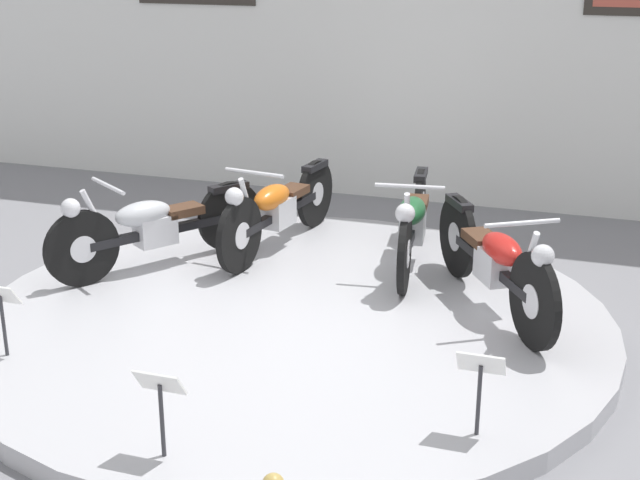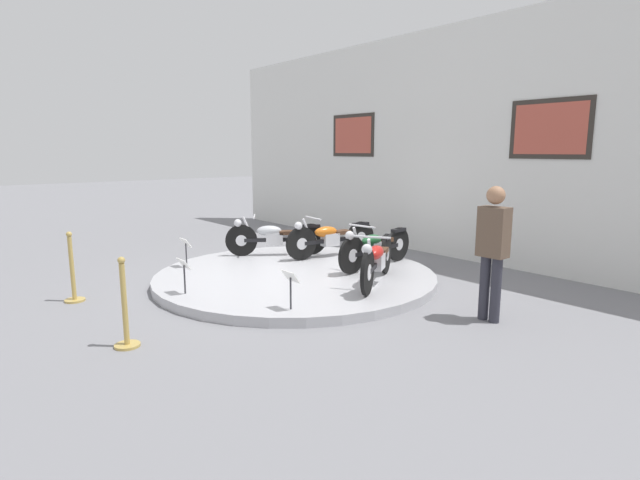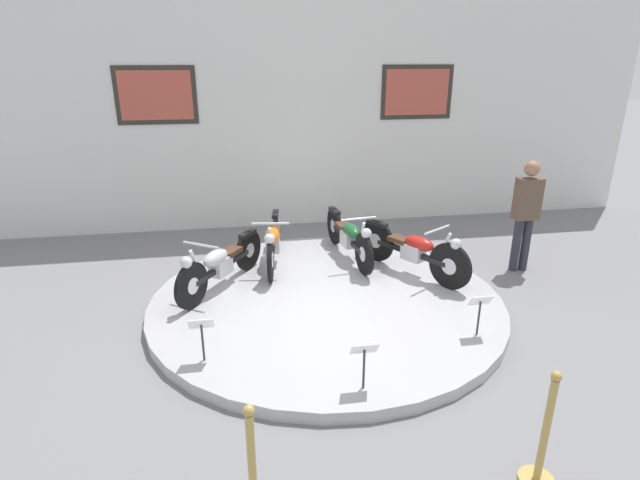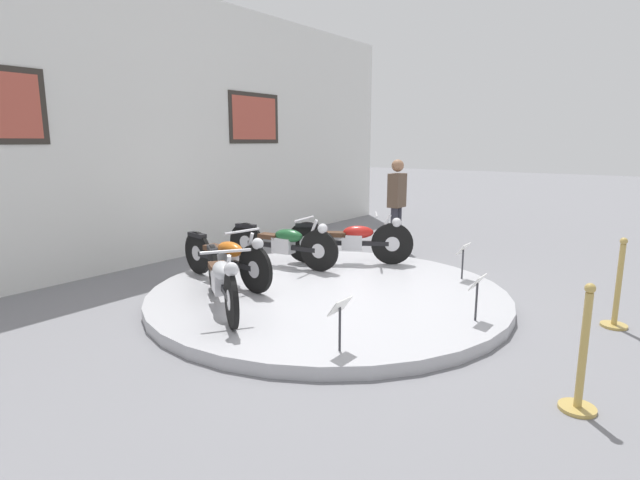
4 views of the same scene
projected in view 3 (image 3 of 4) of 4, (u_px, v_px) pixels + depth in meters
name	position (u px, v px, depth m)	size (l,w,h in m)	color
ground_plane	(326.00, 306.00, 6.71)	(60.00, 60.00, 0.00)	slate
display_platform	(326.00, 301.00, 6.68)	(4.65, 4.65, 0.14)	#ADADB2
back_wall	(291.00, 106.00, 9.30)	(14.00, 0.22, 4.57)	silver
motorcycle_silver	(220.00, 263.00, 6.79)	(1.14, 1.66, 0.78)	black
motorcycle_orange	(273.00, 240.00, 7.61)	(0.54, 1.96, 0.79)	black
motorcycle_green	(349.00, 236.00, 7.80)	(0.54, 1.97, 0.79)	black
motorcycle_red	(413.00, 249.00, 7.22)	(1.11, 1.74, 0.81)	black
info_placard_front_left	(202.00, 330.00, 5.14)	(0.26, 0.11, 0.51)	#333338
info_placard_front_centre	(364.00, 355.00, 4.71)	(0.26, 0.11, 0.51)	#333338
info_placard_front_right	(480.00, 306.00, 5.63)	(0.26, 0.11, 0.51)	#333338
visitor_standing	(526.00, 210.00, 7.52)	(0.36, 0.23, 1.73)	#2D2D38
stanchion_post_right_of_entry	(543.00, 447.00, 3.82)	(0.28, 0.28, 1.02)	tan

